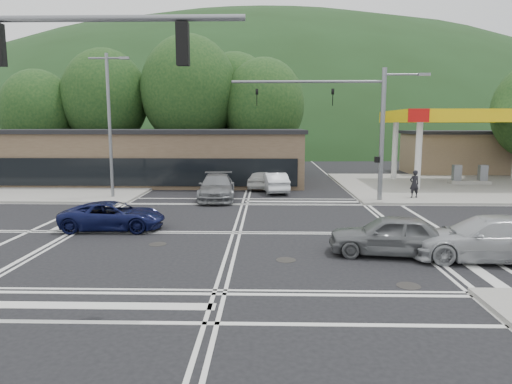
{
  "coord_description": "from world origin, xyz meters",
  "views": [
    {
      "loc": [
        1.33,
        -19.45,
        4.7
      ],
      "look_at": [
        0.78,
        2.76,
        1.4
      ],
      "focal_mm": 32.0,
      "sensor_mm": 36.0,
      "label": 1
    }
  ],
  "objects_px": {
    "car_blue_west": "(113,216)",
    "pedestrian": "(414,184)",
    "car_grey_center": "(390,235)",
    "car_silver_east": "(487,238)",
    "car_northbound": "(217,187)",
    "car_queue_a": "(274,182)",
    "car_queue_b": "(263,178)"
  },
  "relations": [
    {
      "from": "car_grey_center",
      "to": "car_queue_b",
      "type": "height_order",
      "value": "car_queue_b"
    },
    {
      "from": "car_blue_west",
      "to": "car_northbound",
      "type": "distance_m",
      "value": 9.29
    },
    {
      "from": "car_blue_west",
      "to": "car_grey_center",
      "type": "relative_size",
      "value": 1.05
    },
    {
      "from": "car_blue_west",
      "to": "car_silver_east",
      "type": "distance_m",
      "value": 15.22
    },
    {
      "from": "car_queue_a",
      "to": "car_queue_b",
      "type": "distance_m",
      "value": 2.01
    },
    {
      "from": "car_blue_west",
      "to": "car_silver_east",
      "type": "xyz_separation_m",
      "value": [
        14.6,
        -4.3,
        0.14
      ]
    },
    {
      "from": "car_silver_east",
      "to": "car_queue_a",
      "type": "xyz_separation_m",
      "value": [
        -7.16,
        15.97,
        -0.08
      ]
    },
    {
      "from": "car_grey_center",
      "to": "pedestrian",
      "type": "bearing_deg",
      "value": 167.82
    },
    {
      "from": "car_blue_west",
      "to": "pedestrian",
      "type": "xyz_separation_m",
      "value": [
        16.13,
        8.54,
        0.38
      ]
    },
    {
      "from": "car_blue_west",
      "to": "pedestrian",
      "type": "relative_size",
      "value": 2.64
    },
    {
      "from": "car_blue_west",
      "to": "car_grey_center",
      "type": "distance_m",
      "value": 11.98
    },
    {
      "from": "car_grey_center",
      "to": "car_queue_a",
      "type": "height_order",
      "value": "car_grey_center"
    },
    {
      "from": "car_blue_west",
      "to": "car_northbound",
      "type": "height_order",
      "value": "car_northbound"
    },
    {
      "from": "car_blue_west",
      "to": "car_queue_a",
      "type": "bearing_deg",
      "value": -34.23
    },
    {
      "from": "car_silver_east",
      "to": "car_blue_west",
      "type": "bearing_deg",
      "value": -100.52
    },
    {
      "from": "car_grey_center",
      "to": "car_queue_a",
      "type": "relative_size",
      "value": 1.03
    },
    {
      "from": "car_blue_west",
      "to": "car_queue_b",
      "type": "relative_size",
      "value": 1.04
    },
    {
      "from": "car_northbound",
      "to": "car_silver_east",
      "type": "bearing_deg",
      "value": -53.28
    },
    {
      "from": "car_silver_east",
      "to": "car_queue_b",
      "type": "relative_size",
      "value": 1.21
    },
    {
      "from": "car_silver_east",
      "to": "car_northbound",
      "type": "bearing_deg",
      "value": -133.82
    },
    {
      "from": "car_queue_a",
      "to": "car_queue_b",
      "type": "bearing_deg",
      "value": -73.69
    },
    {
      "from": "car_silver_east",
      "to": "car_northbound",
      "type": "distance_m",
      "value": 16.78
    },
    {
      "from": "car_blue_west",
      "to": "car_queue_b",
      "type": "height_order",
      "value": "car_queue_b"
    },
    {
      "from": "car_blue_west",
      "to": "car_grey_center",
      "type": "xyz_separation_m",
      "value": [
        11.38,
        -3.76,
        0.11
      ]
    },
    {
      "from": "car_northbound",
      "to": "pedestrian",
      "type": "distance_m",
      "value": 12.39
    },
    {
      "from": "car_queue_b",
      "to": "car_blue_west",
      "type": "bearing_deg",
      "value": 72.9
    },
    {
      "from": "car_queue_b",
      "to": "car_northbound",
      "type": "height_order",
      "value": "car_northbound"
    },
    {
      "from": "car_silver_east",
      "to": "car_northbound",
      "type": "relative_size",
      "value": 0.98
    },
    {
      "from": "car_grey_center",
      "to": "car_blue_west",
      "type": "bearing_deg",
      "value": -99.32
    },
    {
      "from": "car_queue_a",
      "to": "pedestrian",
      "type": "relative_size",
      "value": 2.44
    },
    {
      "from": "car_grey_center",
      "to": "car_silver_east",
      "type": "relative_size",
      "value": 0.82
    },
    {
      "from": "car_silver_east",
      "to": "car_northbound",
      "type": "height_order",
      "value": "car_northbound"
    }
  ]
}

